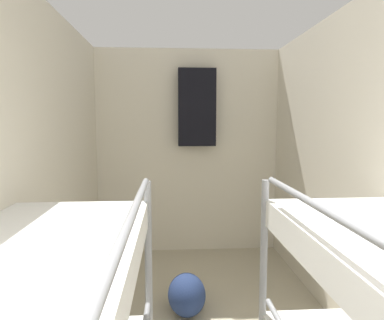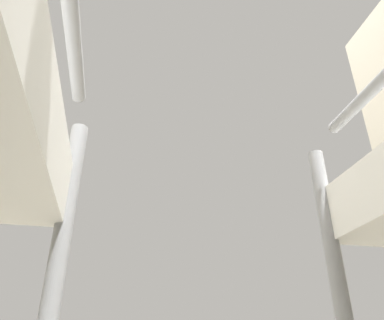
% 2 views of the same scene
% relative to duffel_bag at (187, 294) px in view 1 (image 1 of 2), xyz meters
% --- Properties ---
extents(wall_left, '(0.06, 4.62, 2.47)m').
position_rel_duffel_bag_xyz_m(wall_left, '(-1.04, -0.82, 1.08)').
color(wall_left, beige).
rests_on(wall_left, ground_plane).
extents(wall_back, '(2.32, 0.06, 2.47)m').
position_rel_duffel_bag_xyz_m(wall_back, '(0.08, 1.46, 1.08)').
color(wall_back, beige).
rests_on(wall_back, ground_plane).
extents(duffel_bag, '(0.32, 0.47, 0.32)m').
position_rel_duffel_bag_xyz_m(duffel_bag, '(0.00, 0.00, 0.00)').
color(duffel_bag, navy).
rests_on(duffel_bag, ground_plane).
extents(hanging_coat, '(0.44, 0.12, 0.90)m').
position_rel_duffel_bag_xyz_m(hanging_coat, '(0.19, 1.31, 1.61)').
color(hanging_coat, black).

